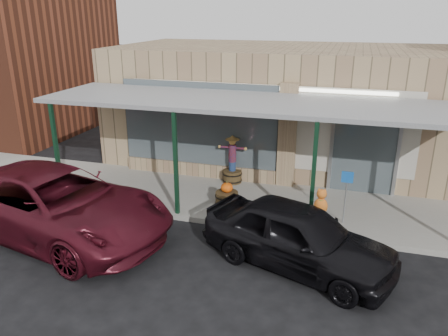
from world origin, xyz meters
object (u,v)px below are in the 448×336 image
(handicap_sign, at_px, (346,190))
(car_maroon, at_px, (56,204))
(barrel_pumpkin, at_px, (227,197))
(parked_sedan, at_px, (298,236))
(barrel_scarecrow, at_px, (232,167))

(handicap_sign, relative_size, car_maroon, 0.23)
(barrel_pumpkin, relative_size, parked_sedan, 0.16)
(barrel_scarecrow, bearing_deg, handicap_sign, -32.62)
(barrel_scarecrow, bearing_deg, car_maroon, -131.36)
(parked_sedan, xyz_separation_m, car_maroon, (-6.01, -0.29, 0.11))
(barrel_pumpkin, xyz_separation_m, car_maroon, (-3.71, -2.58, 0.43))
(barrel_scarecrow, xyz_separation_m, parked_sedan, (2.66, -4.11, 0.06))
(parked_sedan, distance_m, car_maroon, 6.02)
(parked_sedan, bearing_deg, handicap_sign, -3.57)
(handicap_sign, height_order, car_maroon, car_maroon)
(car_maroon, bearing_deg, handicap_sign, -58.94)
(barrel_scarecrow, xyz_separation_m, handicap_sign, (3.58, -1.95, 0.39))
(barrel_scarecrow, relative_size, barrel_pumpkin, 2.07)
(barrel_pumpkin, distance_m, handicap_sign, 3.29)
(barrel_scarecrow, height_order, barrel_pumpkin, barrel_scarecrow)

